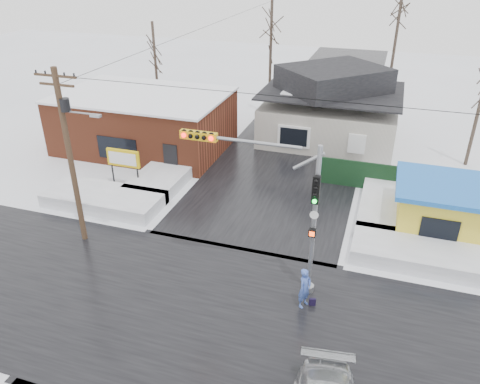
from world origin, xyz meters
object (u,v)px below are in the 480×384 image
(traffic_signal, at_px, (278,197))
(marquee_sign, at_px, (123,159))
(pedestrian, at_px, (305,288))
(utility_pole, at_px, (70,149))
(kiosk, at_px, (438,208))

(traffic_signal, relative_size, marquee_sign, 2.75)
(traffic_signal, bearing_deg, pedestrian, -32.79)
(utility_pole, bearing_deg, traffic_signal, -2.95)
(marquee_sign, relative_size, kiosk, 0.55)
(traffic_signal, xyz_separation_m, utility_pole, (-10.36, 0.53, 0.57))
(marquee_sign, bearing_deg, kiosk, 1.55)
(traffic_signal, distance_m, pedestrian, 4.06)
(marquee_sign, xyz_separation_m, kiosk, (18.50, 0.50, -0.46))
(utility_pole, height_order, marquee_sign, utility_pole)
(pedestrian, bearing_deg, traffic_signal, 81.61)
(traffic_signal, relative_size, kiosk, 1.52)
(traffic_signal, relative_size, pedestrian, 3.75)
(kiosk, bearing_deg, pedestrian, -124.41)
(traffic_signal, distance_m, marquee_sign, 13.42)
(traffic_signal, height_order, utility_pole, utility_pole)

